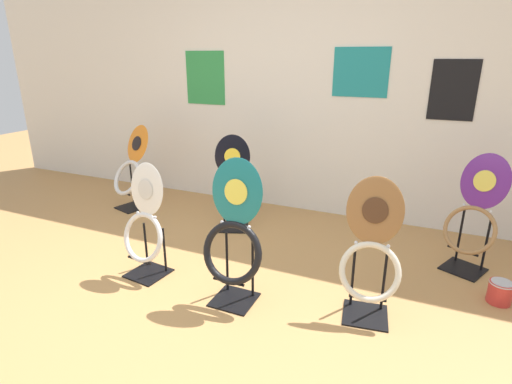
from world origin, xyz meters
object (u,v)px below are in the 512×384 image
(toilet_seat_display_teal_sax, at_px, (234,238))
(toilet_seat_display_white_plain, at_px, (145,225))
(toilet_seat_display_woodgrain, at_px, (371,252))
(toilet_seat_display_purple_note, at_px, (475,214))
(toilet_seat_display_jazz_black, at_px, (232,187))
(toilet_seat_display_orange_sun, at_px, (131,169))
(paint_can, at_px, (500,291))

(toilet_seat_display_teal_sax, height_order, toilet_seat_display_white_plain, toilet_seat_display_teal_sax)
(toilet_seat_display_woodgrain, distance_m, toilet_seat_display_white_plain, 1.62)
(toilet_seat_display_woodgrain, distance_m, toilet_seat_display_purple_note, 1.10)
(toilet_seat_display_teal_sax, bearing_deg, toilet_seat_display_jazz_black, 117.46)
(toilet_seat_display_woodgrain, xyz_separation_m, toilet_seat_display_jazz_black, (-1.41, 0.87, -0.02))
(toilet_seat_display_white_plain, xyz_separation_m, toilet_seat_display_jazz_black, (0.20, 1.04, 0.01))
(toilet_seat_display_white_plain, relative_size, toilet_seat_display_orange_sun, 0.97)
(toilet_seat_display_jazz_black, xyz_separation_m, paint_can, (2.22, -0.39, -0.33))
(toilet_seat_display_jazz_black, height_order, paint_can, toilet_seat_display_jazz_black)
(toilet_seat_display_teal_sax, relative_size, toilet_seat_display_purple_note, 1.08)
(paint_can, bearing_deg, toilet_seat_display_teal_sax, -157.09)
(toilet_seat_display_teal_sax, distance_m, paint_can, 1.84)
(toilet_seat_display_teal_sax, distance_m, toilet_seat_display_woodgrain, 0.87)
(toilet_seat_display_woodgrain, bearing_deg, toilet_seat_display_teal_sax, -165.65)
(toilet_seat_display_purple_note, bearing_deg, toilet_seat_display_orange_sun, 179.58)
(toilet_seat_display_woodgrain, height_order, toilet_seat_display_purple_note, toilet_seat_display_purple_note)
(toilet_seat_display_white_plain, bearing_deg, toilet_seat_display_jazz_black, 79.31)
(toilet_seat_display_jazz_black, height_order, toilet_seat_display_purple_note, toilet_seat_display_purple_note)
(toilet_seat_display_purple_note, xyz_separation_m, toilet_seat_display_orange_sun, (-3.29, 0.02, -0.02))
(toilet_seat_display_teal_sax, xyz_separation_m, toilet_seat_display_purple_note, (1.47, 1.12, -0.01))
(paint_can, bearing_deg, toilet_seat_display_purple_note, 113.24)
(toilet_seat_display_teal_sax, distance_m, toilet_seat_display_purple_note, 1.85)
(toilet_seat_display_purple_note, distance_m, paint_can, 0.59)
(toilet_seat_display_orange_sun, height_order, paint_can, toilet_seat_display_orange_sun)
(toilet_seat_display_white_plain, relative_size, paint_can, 5.49)
(paint_can, bearing_deg, toilet_seat_display_woodgrain, -149.16)
(toilet_seat_display_teal_sax, relative_size, toilet_seat_display_orange_sun, 1.11)
(toilet_seat_display_orange_sun, xyz_separation_m, paint_can, (3.48, -0.45, -0.35))
(toilet_seat_display_woodgrain, relative_size, toilet_seat_display_white_plain, 1.03)
(paint_can, bearing_deg, toilet_seat_display_white_plain, -164.96)
(toilet_seat_display_teal_sax, distance_m, toilet_seat_display_white_plain, 0.77)
(toilet_seat_display_woodgrain, height_order, toilet_seat_display_white_plain, toilet_seat_display_woodgrain)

